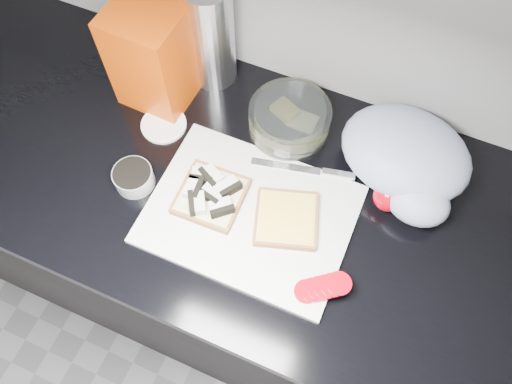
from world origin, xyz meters
TOP-DOWN VIEW (x-y plane):
  - base_cabinet at (0.00, 1.20)m, footprint 3.50×0.60m
  - countertop at (0.00, 1.20)m, footprint 3.50×0.64m
  - cutting_board at (0.03, 1.13)m, footprint 0.40×0.30m
  - bread_left at (-0.05, 1.14)m, footprint 0.13×0.13m
  - bread_right at (0.10, 1.15)m, footprint 0.16×0.16m
  - tomato_slices at (0.22, 1.05)m, footprint 0.11×0.09m
  - knife at (0.12, 1.28)m, footprint 0.22×0.06m
  - seed_tub at (-0.22, 1.11)m, footprint 0.08×0.08m
  - tub_lid at (-0.23, 1.26)m, footprint 0.10×0.10m
  - glass_bowl at (0.03, 1.36)m, footprint 0.17×0.17m
  - bread_bag at (-0.28, 1.34)m, footprint 0.15×0.14m
  - steel_canister at (-0.19, 1.44)m, footprint 0.10×0.10m
  - grocery_bag at (0.28, 1.35)m, footprint 0.30×0.27m
  - whole_tomatoes at (0.27, 1.27)m, footprint 0.06×0.06m

SIDE VIEW (x-z plane):
  - base_cabinet at x=0.00m, z-range 0.00..0.86m
  - countertop at x=0.00m, z-range 0.86..0.90m
  - tub_lid at x=-0.23m, z-range 0.90..0.91m
  - cutting_board at x=0.03m, z-range 0.90..0.91m
  - knife at x=0.12m, z-range 0.91..0.92m
  - bread_right at x=0.10m, z-range 0.91..0.93m
  - seed_tub at x=-0.22m, z-range 0.90..0.94m
  - tomato_slices at x=0.22m, z-range 0.91..0.94m
  - bread_left at x=-0.05m, z-range 0.90..0.95m
  - whole_tomatoes at x=0.27m, z-range 0.90..0.96m
  - glass_bowl at x=0.03m, z-range 0.90..0.97m
  - grocery_bag at x=0.28m, z-range 0.90..1.02m
  - bread_bag at x=-0.28m, z-range 0.90..1.13m
  - steel_canister at x=-0.19m, z-range 0.90..1.15m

